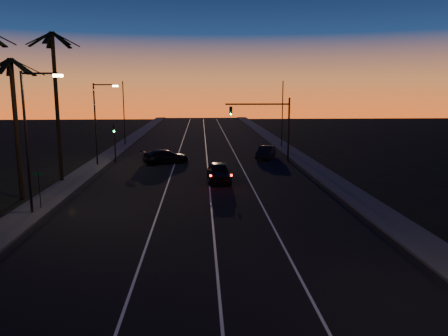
{
  "coord_description": "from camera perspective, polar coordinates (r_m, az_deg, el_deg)",
  "views": [
    {
      "loc": [
        -0.15,
        -7.56,
        7.92
      ],
      "look_at": [
        1.29,
        19.75,
        2.96
      ],
      "focal_mm": 35.0,
      "sensor_mm": 36.0,
      "label": 1
    }
  ],
  "objects": [
    {
      "name": "sidewalk_left",
      "position": [
        39.93,
        -19.03,
        -1.61
      ],
      "size": [
        2.4,
        170.0,
        0.16
      ],
      "primitive_type": "cube",
      "color": "#353533",
      "rests_on": "ground"
    },
    {
      "name": "lane_stripe_left",
      "position": [
        38.49,
        -7.21,
        -1.65
      ],
      "size": [
        0.12,
        160.0,
        0.01
      ],
      "primitive_type": "cube",
      "color": "silver",
      "rests_on": "road"
    },
    {
      "name": "cross_car",
      "position": [
        47.52,
        -7.64,
        1.51
      ],
      "size": [
        5.51,
        3.98,
        1.48
      ],
      "color": "black",
      "rests_on": "road"
    },
    {
      "name": "signal_post",
      "position": [
        48.72,
        -14.11,
        4.05
      ],
      "size": [
        0.28,
        0.37,
        4.2
      ],
      "color": "black",
      "rests_on": "ground"
    },
    {
      "name": "right_car",
      "position": [
        50.45,
        5.49,
        2.04
      ],
      "size": [
        2.96,
        4.63,
        1.44
      ],
      "color": "black",
      "rests_on": "road"
    },
    {
      "name": "lane_stripe_mid",
      "position": [
        38.39,
        -1.99,
        -1.6
      ],
      "size": [
        0.12,
        160.0,
        0.01
      ],
      "primitive_type": "cube",
      "color": "silver",
      "rests_on": "road"
    },
    {
      "name": "far_pole_left",
      "position": [
        63.59,
        -12.94,
        6.94
      ],
      "size": [
        0.14,
        0.14,
        9.0
      ],
      "primitive_type": "cylinder",
      "color": "black",
      "rests_on": "ground"
    },
    {
      "name": "road",
      "position": [
        38.39,
        -2.74,
        -1.63
      ],
      "size": [
        20.0,
        170.0,
        0.01
      ],
      "primitive_type": "cube",
      "color": "black",
      "rests_on": "ground"
    },
    {
      "name": "signal_mast",
      "position": [
        48.21,
        5.71,
        6.5
      ],
      "size": [
        7.1,
        0.41,
        7.0
      ],
      "color": "black",
      "rests_on": "ground"
    },
    {
      "name": "lane_stripe_right",
      "position": [
        38.61,
        3.21,
        -1.54
      ],
      "size": [
        0.12,
        160.0,
        0.01
      ],
      "primitive_type": "cube",
      "color": "silver",
      "rests_on": "road"
    },
    {
      "name": "lead_car",
      "position": [
        37.76,
        -0.7,
        -0.52
      ],
      "size": [
        2.08,
        5.46,
        1.66
      ],
      "color": "black",
      "rests_on": "road"
    },
    {
      "name": "streetlight_left_far",
      "position": [
        46.85,
        -16.12,
        6.38
      ],
      "size": [
        2.55,
        0.26,
        8.5
      ],
      "color": "black",
      "rests_on": "ground"
    },
    {
      "name": "streetlight_left_near",
      "position": [
        29.63,
        -23.95,
        4.37
      ],
      "size": [
        2.55,
        0.26,
        9.0
      ],
      "color": "black",
      "rests_on": "ground"
    },
    {
      "name": "palm_mid",
      "position": [
        34.19,
        -25.63,
        6.49
      ],
      "size": [
        4.25,
        4.16,
        10.03
      ],
      "color": "black",
      "rests_on": "ground"
    },
    {
      "name": "street_sign",
      "position": [
        31.12,
        -22.98,
        -2.16
      ],
      "size": [
        0.7,
        0.06,
        2.6
      ],
      "color": "black",
      "rests_on": "ground"
    },
    {
      "name": "palm_far",
      "position": [
        39.45,
        -21.09,
        9.16
      ],
      "size": [
        4.25,
        4.16,
        12.53
      ],
      "color": "black",
      "rests_on": "ground"
    },
    {
      "name": "sidewalk_right",
      "position": [
        40.01,
        13.52,
        -1.31
      ],
      "size": [
        2.4,
        170.0,
        0.16
      ],
      "primitive_type": "cube",
      "color": "#353533",
      "rests_on": "ground"
    },
    {
      "name": "far_pole_right",
      "position": [
        60.69,
        7.62,
        6.96
      ],
      "size": [
        0.14,
        0.14,
        9.0
      ],
      "primitive_type": "cylinder",
      "color": "black",
      "rests_on": "ground"
    }
  ]
}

